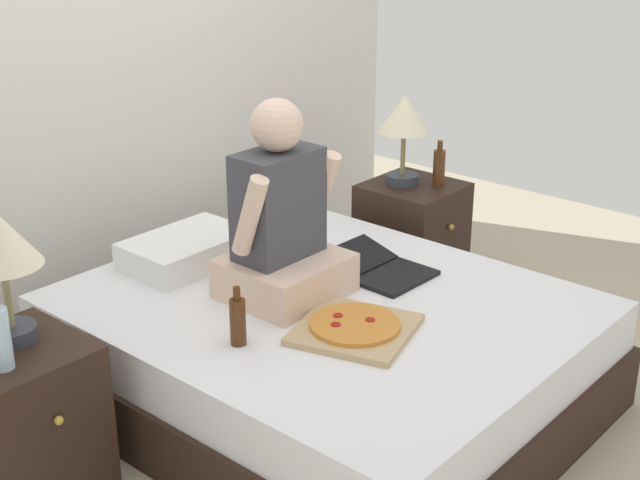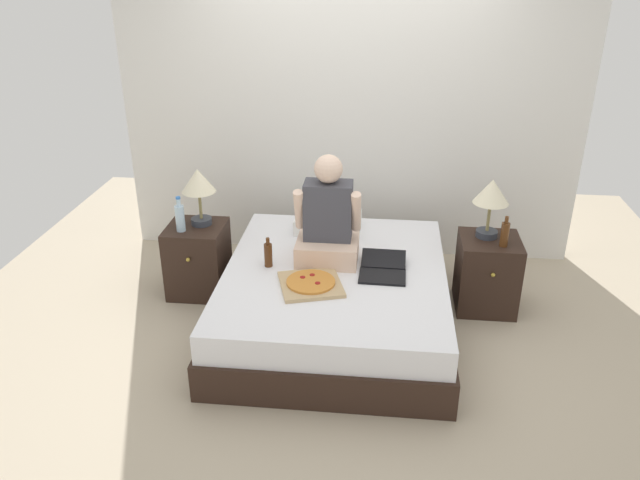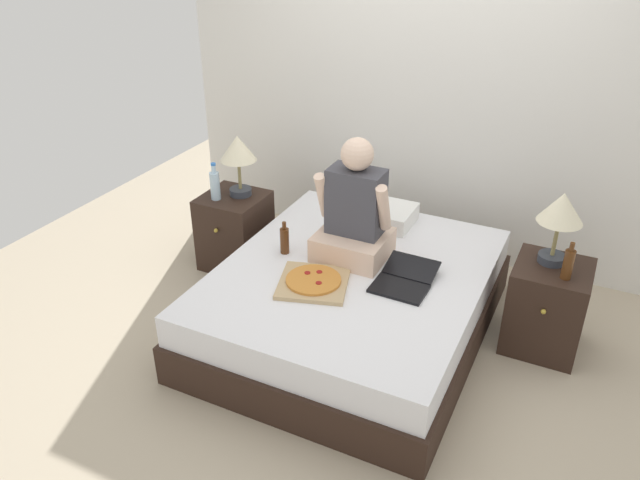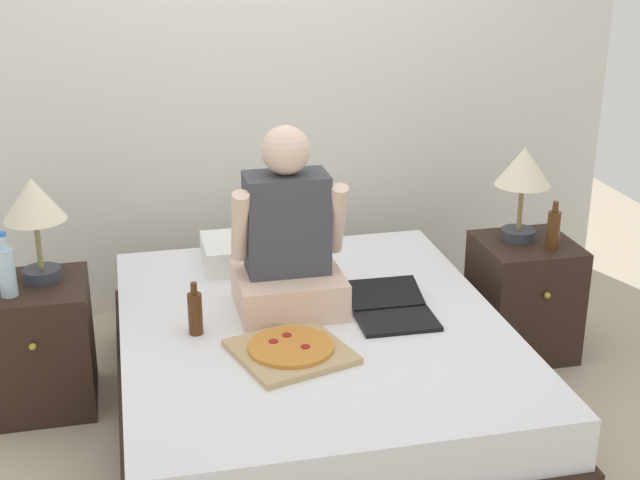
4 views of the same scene
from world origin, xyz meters
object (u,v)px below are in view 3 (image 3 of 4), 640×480
pizza_box (313,282)px  beer_bottle_on_bed (284,240)px  bed (352,301)px  nightstand_left (235,231)px  person_seated (355,215)px  laptop (403,281)px  lamp_on_left_nightstand (238,152)px  water_bottle (215,185)px  beer_bottle (568,264)px  lamp_on_right_nightstand (561,213)px  nightstand_right (546,307)px

pizza_box → beer_bottle_on_bed: beer_bottle_on_bed is taller
bed → pizza_box: (-0.14, -0.26, 0.25)m
bed → nightstand_left: nightstand_left is taller
person_seated → beer_bottle_on_bed: bearing=-157.1°
nightstand_left → laptop: size_ratio=1.34×
lamp_on_left_nightstand → person_seated: bearing=-14.8°
lamp_on_left_nightstand → person_seated: person_seated is taller
water_bottle → beer_bottle_on_bed: water_bottle is taller
bed → laptop: bearing=-3.9°
person_seated → pizza_box: (-0.07, -0.43, -0.27)m
bed → water_bottle: size_ratio=6.98×
bed → beer_bottle_on_bed: size_ratio=8.76×
nightstand_left → water_bottle: (-0.08, -0.09, 0.39)m
water_bottle → laptop: bearing=-11.7°
beer_bottle_on_bed → person_seated: bearing=22.9°
beer_bottle → pizza_box: (-1.34, -0.54, -0.18)m
water_bottle → beer_bottle: (2.39, -0.01, -0.02)m
nightstand_left → beer_bottle: 2.35m
water_bottle → person_seated: person_seated is taller
nightstand_left → beer_bottle: (2.31, -0.10, 0.38)m
beer_bottle → water_bottle: bearing=179.8°
water_bottle → pizza_box: water_bottle is taller
lamp_on_right_nightstand → pizza_box: size_ratio=0.90×
lamp_on_left_nightstand → pizza_box: lamp_on_left_nightstand is taller
beer_bottle → person_seated: size_ratio=0.29×
bed → lamp_on_right_nightstand: size_ratio=4.28×
laptop → beer_bottle_on_bed: beer_bottle_on_bed is taller
beer_bottle → person_seated: (-1.26, -0.12, 0.08)m
lamp_on_right_nightstand → person_seated: 1.20m
nightstand_left → pizza_box: size_ratio=1.14×
laptop → lamp_on_right_nightstand: bearing=31.2°
nightstand_left → lamp_on_right_nightstand: size_ratio=1.26×
person_seated → laptop: size_ratio=1.85×
nightstand_left → water_bottle: size_ratio=2.05×
person_seated → beer_bottle_on_bed: person_seated is taller
lamp_on_right_nightstand → beer_bottle: lamp_on_right_nightstand is taller
lamp_on_left_nightstand → beer_bottle: size_ratio=1.96×
laptop → person_seated: bearing=154.5°
lamp_on_left_nightstand → beer_bottle: 2.29m
person_seated → lamp_on_right_nightstand: bearing=12.9°
bed → beer_bottle: 1.30m
bed → lamp_on_right_nightstand: (1.09, 0.44, 0.67)m
lamp_on_left_nightstand → beer_bottle: lamp_on_left_nightstand is taller
lamp_on_right_nightstand → laptop: 0.98m
nightstand_left → pizza_box: 1.19m
nightstand_right → pizza_box: bearing=-153.0°
person_seated → laptop: bearing=-25.5°
nightstand_right → lamp_on_right_nightstand: lamp_on_right_nightstand is taller
bed → lamp_on_left_nightstand: bearing=158.0°
lamp_on_left_nightstand → person_seated: size_ratio=0.58×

